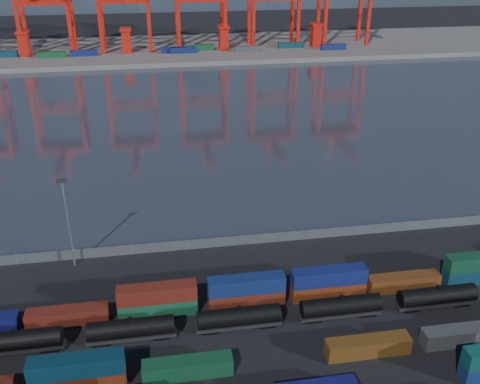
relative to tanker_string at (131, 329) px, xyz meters
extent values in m
plane|color=black|center=(19.75, -5.08, -1.95)|extent=(700.00, 700.00, 0.00)
plane|color=#2A313D|center=(19.75, 99.92, -1.94)|extent=(700.00, 700.00, 0.00)
cube|color=#514F4C|center=(19.75, 204.92, -0.95)|extent=(700.00, 70.00, 2.00)
cube|color=maroon|center=(-6.45, -8.08, -0.67)|extent=(11.81, 2.40, 2.56)
cube|color=#0B2939|center=(-6.45, -8.08, 1.89)|extent=(11.81, 2.40, 2.56)
cube|color=#124327|center=(7.39, -8.08, -0.67)|extent=(11.81, 2.40, 2.56)
cube|color=#5E3912|center=(32.16, -8.08, -0.67)|extent=(11.81, 2.40, 2.56)
cube|color=#3A3D3F|center=(46.18, -8.08, -0.67)|extent=(11.81, 2.40, 2.56)
cube|color=maroon|center=(-9.40, 5.22, -0.66)|extent=(11.94, 2.43, 2.59)
cube|color=#165534|center=(3.90, 5.22, -0.66)|extent=(11.94, 2.43, 2.59)
cube|color=maroon|center=(3.90, 5.22, 1.93)|extent=(11.94, 2.43, 2.59)
cube|color=maroon|center=(17.52, 5.22, -0.66)|extent=(11.94, 2.43, 2.59)
cube|color=navy|center=(17.52, 5.22, 1.93)|extent=(11.94, 2.43, 2.59)
cube|color=maroon|center=(30.71, 5.22, -0.66)|extent=(11.94, 2.43, 2.59)
cube|color=navy|center=(30.71, 5.22, 1.93)|extent=(11.94, 2.43, 2.59)
cube|color=brown|center=(43.48, 5.22, -0.66)|extent=(11.94, 2.43, 2.59)
cube|color=#0D3244|center=(56.67, 5.22, -0.66)|extent=(11.94, 2.43, 2.59)
cylinder|color=black|center=(-15.50, 0.00, 0.21)|extent=(12.17, 2.72, 2.72)
cylinder|color=black|center=(-15.50, 0.00, 1.70)|extent=(0.75, 0.75, 0.47)
cube|color=black|center=(-15.50, 0.00, -1.29)|extent=(12.64, 1.87, 0.37)
cube|color=black|center=(-11.29, 0.00, -1.67)|extent=(2.34, 1.69, 0.56)
cylinder|color=black|center=(0.00, 0.00, 0.21)|extent=(12.17, 2.72, 2.72)
cylinder|color=black|center=(0.00, 0.00, 1.70)|extent=(0.75, 0.75, 0.47)
cube|color=black|center=(0.00, 0.00, -1.29)|extent=(12.64, 1.87, 0.37)
cube|color=black|center=(-4.21, 0.00, -1.67)|extent=(2.34, 1.69, 0.56)
cube|color=black|center=(4.21, 0.00, -1.67)|extent=(2.34, 1.69, 0.56)
cylinder|color=black|center=(15.50, 0.00, 0.21)|extent=(12.17, 2.72, 2.72)
cylinder|color=black|center=(15.50, 0.00, 1.70)|extent=(0.75, 0.75, 0.47)
cube|color=black|center=(15.50, 0.00, -1.29)|extent=(12.64, 1.87, 0.37)
cube|color=black|center=(11.29, 0.00, -1.67)|extent=(2.34, 1.69, 0.56)
cube|color=black|center=(19.71, 0.00, -1.67)|extent=(2.34, 1.69, 0.56)
cylinder|color=black|center=(31.00, 0.00, 0.21)|extent=(12.17, 2.72, 2.72)
cylinder|color=black|center=(31.00, 0.00, 1.70)|extent=(0.75, 0.75, 0.47)
cube|color=black|center=(31.00, 0.00, -1.29)|extent=(12.64, 1.87, 0.37)
cube|color=black|center=(26.79, 0.00, -1.67)|extent=(2.34, 1.69, 0.56)
cube|color=black|center=(35.21, 0.00, -1.67)|extent=(2.34, 1.69, 0.56)
cylinder|color=black|center=(46.50, 0.00, 0.21)|extent=(12.17, 2.72, 2.72)
cylinder|color=black|center=(46.50, 0.00, 1.70)|extent=(0.75, 0.75, 0.47)
cube|color=black|center=(46.50, 0.00, -1.29)|extent=(12.64, 1.87, 0.37)
cube|color=black|center=(42.29, 0.00, -1.67)|extent=(2.34, 1.69, 0.56)
cube|color=black|center=(50.71, 0.00, -1.67)|extent=(2.34, 1.69, 0.56)
cube|color=#595B5E|center=(19.75, 22.92, -0.95)|extent=(160.00, 0.06, 2.00)
cylinder|color=slate|center=(-20.25, 22.92, -0.85)|extent=(0.12, 0.12, 2.20)
cylinder|color=slate|center=(-10.25, 22.92, -0.85)|extent=(0.12, 0.12, 2.20)
cylinder|color=slate|center=(-0.25, 22.92, -0.85)|extent=(0.12, 0.12, 2.20)
cylinder|color=slate|center=(9.75, 22.92, -0.85)|extent=(0.12, 0.12, 2.20)
cylinder|color=slate|center=(19.75, 22.92, -0.85)|extent=(0.12, 0.12, 2.20)
cylinder|color=slate|center=(29.75, 22.92, -0.85)|extent=(0.12, 0.12, 2.20)
cylinder|color=slate|center=(39.75, 22.92, -0.85)|extent=(0.12, 0.12, 2.20)
cylinder|color=slate|center=(49.75, 22.92, -0.85)|extent=(0.12, 0.12, 2.20)
cylinder|color=slate|center=(59.75, 22.92, -0.85)|extent=(0.12, 0.12, 2.20)
cylinder|color=slate|center=(-10.25, 20.92, 6.05)|extent=(0.36, 0.36, 16.00)
cube|color=black|center=(-10.25, 20.92, 14.35)|extent=(1.60, 0.40, 0.60)
cube|color=red|center=(-51.08, 194.01, 20.20)|extent=(1.57, 1.57, 44.29)
cube|color=red|center=(-51.08, 205.82, 20.20)|extent=(1.57, 1.57, 44.29)
cube|color=red|center=(-29.43, 194.01, 20.20)|extent=(1.57, 1.57, 44.29)
cube|color=red|center=(-29.43, 205.82, 20.20)|extent=(1.57, 1.57, 44.29)
cube|color=red|center=(-40.25, 194.01, 22.41)|extent=(21.65, 1.38, 1.38)
cube|color=red|center=(-40.25, 205.82, 22.41)|extent=(21.65, 1.38, 1.38)
cube|color=red|center=(-16.08, 194.01, 20.20)|extent=(1.57, 1.57, 44.29)
cube|color=red|center=(-16.08, 205.82, 20.20)|extent=(1.57, 1.57, 44.29)
cube|color=red|center=(5.57, 194.01, 20.20)|extent=(1.57, 1.57, 44.29)
cube|color=red|center=(5.57, 205.82, 20.20)|extent=(1.57, 1.57, 44.29)
cube|color=red|center=(-5.25, 194.01, 22.41)|extent=(21.65, 1.38, 1.38)
cube|color=red|center=(18.92, 194.01, 20.20)|extent=(1.57, 1.57, 44.29)
cube|color=red|center=(18.92, 205.82, 20.20)|extent=(1.57, 1.57, 44.29)
cube|color=red|center=(40.57, 194.01, 20.20)|extent=(1.57, 1.57, 44.29)
cube|color=red|center=(40.57, 205.82, 20.20)|extent=(1.57, 1.57, 44.29)
cube|color=red|center=(29.75, 194.01, 22.41)|extent=(21.65, 1.38, 1.38)
cube|color=red|center=(53.92, 194.01, 20.20)|extent=(1.57, 1.57, 44.29)
cube|color=red|center=(53.92, 205.82, 20.20)|extent=(1.57, 1.57, 44.29)
cube|color=red|center=(75.57, 194.01, 20.20)|extent=(1.57, 1.57, 44.29)
cube|color=red|center=(75.57, 205.82, 20.20)|extent=(1.57, 1.57, 44.29)
cube|color=red|center=(88.92, 194.01, 20.20)|extent=(1.57, 1.57, 44.29)
cube|color=red|center=(88.92, 205.82, 20.20)|extent=(1.57, 1.57, 44.29)
cube|color=red|center=(110.57, 194.01, 20.20)|extent=(1.57, 1.57, 44.29)
cube|color=navy|center=(20.40, 189.59, 1.35)|extent=(12.00, 2.44, 2.60)
cube|color=navy|center=(91.09, 185.84, 1.35)|extent=(12.00, 2.44, 2.60)
cube|color=navy|center=(16.11, 191.00, 1.35)|extent=(12.00, 2.44, 2.60)
cube|color=#0C3842|center=(-59.55, 193.39, 1.35)|extent=(12.00, 2.44, 2.60)
cube|color=#3F4244|center=(50.12, 187.62, 1.35)|extent=(12.00, 2.44, 2.60)
cube|color=#144C23|center=(-38.00, 189.11, 1.35)|extent=(12.00, 2.44, 2.60)
cube|color=navy|center=(-24.41, 190.44, 1.35)|extent=(12.00, 2.44, 2.60)
cube|color=#144C23|center=(29.09, 194.39, 1.35)|extent=(12.00, 2.44, 2.60)
cube|color=#0C3842|center=(72.15, 193.74, 1.35)|extent=(12.00, 2.44, 2.60)
cube|color=red|center=(-50.25, 194.92, 5.05)|extent=(4.00, 6.00, 10.00)
cube|color=red|center=(-50.25, 194.92, 10.55)|extent=(5.00, 7.00, 1.20)
cube|color=red|center=(-5.25, 194.92, 5.05)|extent=(4.00, 6.00, 10.00)
cube|color=red|center=(-5.25, 194.92, 10.55)|extent=(5.00, 7.00, 1.20)
cube|color=red|center=(39.75, 194.92, 5.05)|extent=(4.00, 6.00, 10.00)
cube|color=red|center=(39.75, 194.92, 10.55)|extent=(5.00, 7.00, 1.20)
cube|color=red|center=(84.75, 194.92, 5.05)|extent=(4.00, 6.00, 10.00)
cube|color=red|center=(84.75, 194.92, 10.55)|extent=(5.00, 7.00, 1.20)
camera|label=1|loc=(5.61, -61.12, 50.69)|focal=40.00mm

